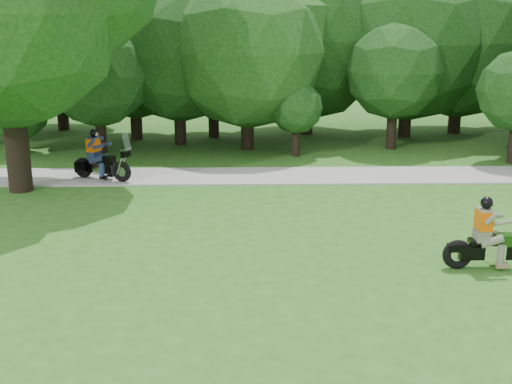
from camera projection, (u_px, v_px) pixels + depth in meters
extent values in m
plane|color=#2F5B1A|center=(443.00, 273.00, 12.80)|extent=(100.00, 100.00, 0.00)
cube|color=#9A9A95|center=(367.00, 175.00, 20.50)|extent=(60.00, 2.20, 0.06)
cylinder|color=black|center=(101.00, 131.00, 23.85)|extent=(0.40, 0.40, 1.64)
sphere|color=black|center=(97.00, 74.00, 23.29)|extent=(3.90, 3.90, 3.90)
cylinder|color=black|center=(455.00, 112.00, 27.85)|extent=(0.53, 0.53, 1.80)
sphere|color=black|center=(461.00, 41.00, 27.05)|extent=(6.58, 6.58, 6.58)
cylinder|color=black|center=(392.00, 126.00, 24.52)|extent=(0.38, 0.38, 1.77)
sphere|color=black|center=(395.00, 71.00, 23.97)|extent=(3.67, 3.67, 3.67)
cylinder|color=black|center=(247.00, 126.00, 24.44)|extent=(0.49, 0.49, 1.80)
sphere|color=#163F12|center=(247.00, 51.00, 23.70)|extent=(5.80, 5.80, 5.80)
cylinder|color=black|center=(296.00, 140.00, 23.35)|extent=(0.30, 0.30, 1.15)
sphere|color=black|center=(296.00, 107.00, 23.03)|extent=(1.92, 1.92, 1.92)
cylinder|color=black|center=(180.00, 122.00, 25.39)|extent=(0.46, 0.46, 1.80)
sphere|color=black|center=(178.00, 54.00, 24.70)|extent=(5.28, 5.28, 5.28)
cylinder|color=black|center=(136.00, 118.00, 26.46)|extent=(0.48, 0.48, 1.80)
sphere|color=black|center=(133.00, 50.00, 25.74)|extent=(5.57, 5.57, 5.57)
cylinder|color=black|center=(62.00, 110.00, 28.65)|extent=(0.50, 0.50, 1.80)
sphere|color=black|center=(57.00, 45.00, 27.89)|extent=(5.93, 5.93, 5.93)
cylinder|color=black|center=(306.00, 113.00, 27.62)|extent=(0.54, 0.54, 1.80)
sphere|color=black|center=(308.00, 39.00, 26.79)|extent=(6.84, 6.84, 6.84)
cylinder|color=black|center=(214.00, 117.00, 26.93)|extent=(0.44, 0.44, 1.70)
sphere|color=black|center=(213.00, 59.00, 26.29)|extent=(4.80, 4.80, 4.80)
cylinder|color=black|center=(20.00, 142.00, 23.74)|extent=(0.32, 0.32, 0.92)
sphere|color=black|center=(17.00, 108.00, 23.41)|extent=(2.42, 2.42, 2.42)
cylinder|color=black|center=(405.00, 116.00, 26.99)|extent=(0.53, 0.53, 1.80)
sphere|color=black|center=(410.00, 42.00, 26.18)|extent=(6.51, 6.51, 6.51)
cylinder|color=black|center=(14.00, 120.00, 18.29)|extent=(0.68, 0.68, 4.20)
sphere|color=#163F12|center=(4.00, 14.00, 17.52)|extent=(6.40, 6.40, 6.40)
torus|color=black|center=(457.00, 254.00, 12.96)|extent=(0.62, 0.18, 0.62)
cube|color=black|center=(486.00, 252.00, 12.96)|extent=(1.08, 0.22, 0.28)
cube|color=silver|center=(493.00, 252.00, 12.97)|extent=(0.42, 0.30, 0.35)
cube|color=black|center=(506.00, 240.00, 12.90)|extent=(0.46, 0.27, 0.23)
cube|color=black|center=(481.00, 241.00, 12.90)|extent=(0.46, 0.28, 0.09)
cube|color=#606552|center=(481.00, 236.00, 12.87)|extent=(0.27, 0.34, 0.21)
cube|color=#606552|center=(484.00, 221.00, 12.78)|extent=(0.23, 0.37, 0.49)
cube|color=#ED5604|center=(484.00, 220.00, 12.78)|extent=(0.26, 0.41, 0.39)
sphere|color=black|center=(487.00, 203.00, 12.68)|extent=(0.25, 0.25, 0.25)
torus|color=black|center=(83.00, 168.00, 20.03)|extent=(0.66, 0.42, 0.64)
torus|color=black|center=(122.00, 172.00, 19.51)|extent=(0.66, 0.42, 0.64)
cube|color=black|center=(98.00, 168.00, 19.82)|extent=(1.03, 0.61, 0.29)
cube|color=silver|center=(101.00, 168.00, 19.77)|extent=(0.53, 0.46, 0.37)
cube|color=black|center=(107.00, 160.00, 19.61)|extent=(0.55, 0.44, 0.24)
cube|color=black|center=(94.00, 160.00, 19.80)|extent=(0.55, 0.46, 0.09)
cylinder|color=silver|center=(122.00, 161.00, 19.41)|extent=(0.35, 0.18, 0.82)
cylinder|color=silver|center=(126.00, 149.00, 19.25)|extent=(0.26, 0.55, 0.03)
cube|color=black|center=(80.00, 168.00, 19.82)|extent=(0.40, 0.25, 0.31)
cube|color=black|center=(88.00, 165.00, 20.18)|extent=(0.40, 0.25, 0.31)
cube|color=#1C204B|center=(94.00, 156.00, 19.76)|extent=(0.39, 0.43, 0.22)
cube|color=#1C204B|center=(94.00, 145.00, 19.67)|extent=(0.37, 0.45, 0.51)
cube|color=#ED5604|center=(94.00, 145.00, 19.66)|extent=(0.41, 0.49, 0.40)
sphere|color=black|center=(93.00, 133.00, 19.56)|extent=(0.26, 0.26, 0.26)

